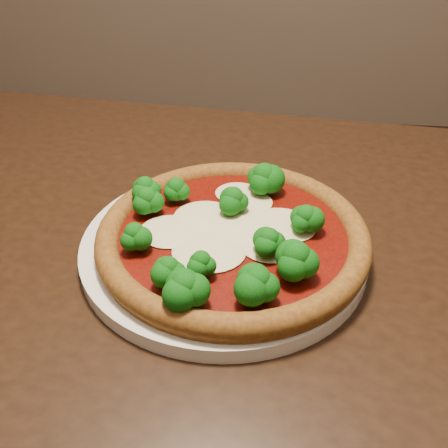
# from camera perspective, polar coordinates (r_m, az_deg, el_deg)

# --- Properties ---
(dining_table) EXTENTS (1.17, 0.97, 0.75)m
(dining_table) POSITION_cam_1_polar(r_m,az_deg,el_deg) (0.66, -2.22, -10.26)
(dining_table) COLOR black
(dining_table) RESTS_ON floor
(plate) EXTENTS (0.34, 0.34, 0.02)m
(plate) POSITION_cam_1_polar(r_m,az_deg,el_deg) (0.59, 0.00, -2.44)
(plate) COLOR silver
(plate) RESTS_ON dining_table
(pizza) EXTENTS (0.31, 0.31, 0.06)m
(pizza) POSITION_cam_1_polar(r_m,az_deg,el_deg) (0.57, 0.83, -1.06)
(pizza) COLOR brown
(pizza) RESTS_ON plate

